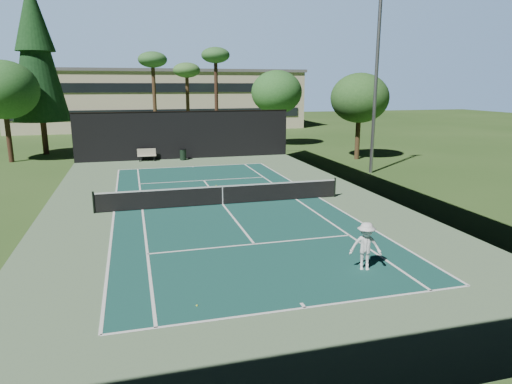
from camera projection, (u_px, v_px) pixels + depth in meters
ground at (223, 205)px, 24.00m from camera, size 160.00×160.00×0.00m
apron_slab at (223, 205)px, 24.00m from camera, size 18.00×32.00×0.01m
court_surface at (223, 204)px, 23.99m from camera, size 10.97×23.77×0.01m
court_lines at (223, 204)px, 23.99m from camera, size 11.07×23.87×0.01m
tennis_net at (223, 194)px, 23.87m from camera, size 12.90×0.10×1.10m
fence at (222, 167)px, 23.60m from camera, size 18.04×32.05×4.03m
player at (366, 246)px, 15.36m from camera, size 1.23×0.97×1.67m
tennis_ball_a at (197, 306)px, 12.94m from camera, size 0.06×0.06×0.06m
tennis_ball_b at (163, 197)px, 25.44m from camera, size 0.07×0.07×0.07m
tennis_ball_c at (216, 185)px, 28.43m from camera, size 0.07×0.07×0.07m
tennis_ball_d at (129, 197)px, 25.51m from camera, size 0.07×0.07×0.07m
park_bench at (147, 154)px, 37.66m from camera, size 1.50×0.45×1.02m
trash_bin at (183, 154)px, 38.13m from camera, size 0.56×0.56×0.95m
pine_tree at (35, 45)px, 39.39m from camera, size 4.80×4.80×15.00m
palm_a at (153, 63)px, 44.15m from camera, size 2.80×2.80×9.32m
palm_b at (187, 73)px, 47.12m from camera, size 2.80×2.80×8.42m
palm_c at (216, 59)px, 44.66m from camera, size 2.80×2.80×9.77m
decid_tree_a at (277, 92)px, 45.99m from camera, size 5.12×5.12×7.62m
decid_tree_b at (360, 98)px, 37.70m from camera, size 4.80×4.80×7.14m
decid_tree_c at (3, 90)px, 35.99m from camera, size 5.44×5.44×8.09m
campus_building at (161, 99)px, 66.21m from camera, size 40.50×12.50×8.30m
light_pole at (376, 80)px, 31.24m from camera, size 0.90×0.25×12.22m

